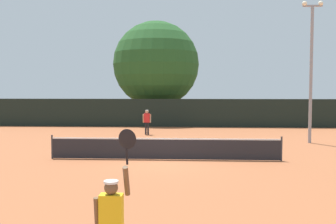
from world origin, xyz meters
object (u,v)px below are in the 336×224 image
object	(u,v)px
tennis_ball	(126,174)
parked_car_mid	(202,112)
light_pole	(311,63)
parked_car_near	(104,112)
player_serving	(112,214)
large_tree	(156,64)
player_receiving	(147,120)

from	to	relation	value
tennis_ball	parked_car_mid	bearing A→B (deg)	82.16
light_pole	parked_car_near	distance (m)	22.85
tennis_ball	light_pole	world-z (taller)	light_pole
player_serving	tennis_ball	distance (m)	7.63
light_pole	large_tree	world-z (taller)	large_tree
player_receiving	parked_car_mid	size ratio (longest dim) A/B	0.40
light_pole	tennis_ball	bearing A→B (deg)	-136.06
light_pole	player_receiving	bearing A→B (deg)	160.56
player_receiving	large_tree	xyz separation A→B (m)	(-0.21, 9.78, 4.40)
light_pole	large_tree	bearing A→B (deg)	127.35
large_tree	parked_car_near	bearing A→B (deg)	153.81
player_receiving	parked_car_mid	bearing A→B (deg)	-106.97
player_receiving	parked_car_near	world-z (taller)	player_receiving
player_serving	parked_car_near	world-z (taller)	player_serving
player_serving	parked_car_mid	xyz separation A→B (m)	(2.61, 33.92, -0.30)
parked_car_near	parked_car_mid	world-z (taller)	same
tennis_ball	light_pole	bearing A→B (deg)	43.94
player_serving	parked_car_mid	distance (m)	34.02
tennis_ball	large_tree	bearing A→B (deg)	92.17
tennis_ball	large_tree	world-z (taller)	large_tree
tennis_ball	light_pole	xyz separation A→B (m)	(9.29, 8.96, 4.60)
tennis_ball	parked_car_near	bearing A→B (deg)	104.55
player_receiving	large_tree	world-z (taller)	large_tree
player_receiving	tennis_ball	bearing A→B (deg)	92.88
large_tree	light_pole	bearing A→B (deg)	-52.65
player_serving	player_receiving	world-z (taller)	player_serving
large_tree	parked_car_mid	size ratio (longest dim) A/B	2.23
player_serving	light_pole	xyz separation A→B (m)	(8.27, 16.44, 3.56)
tennis_ball	parked_car_near	xyz separation A→B (m)	(-6.49, 25.01, 0.74)
player_serving	player_receiving	bearing A→B (deg)	94.74
tennis_ball	large_tree	xyz separation A→B (m)	(-0.84, 22.23, 5.41)
player_receiving	tennis_ball	size ratio (longest dim) A/B	24.89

